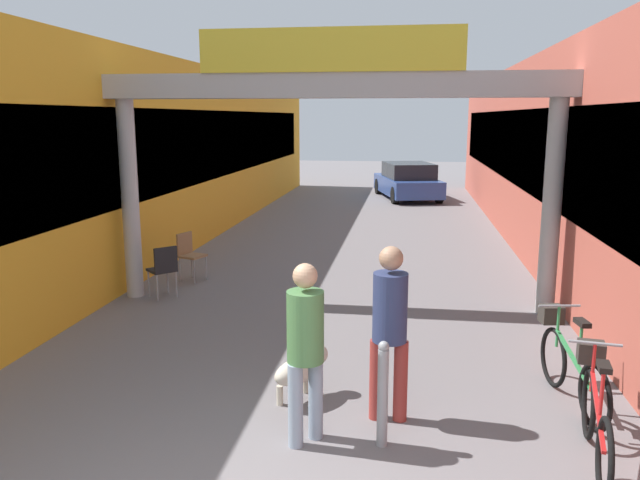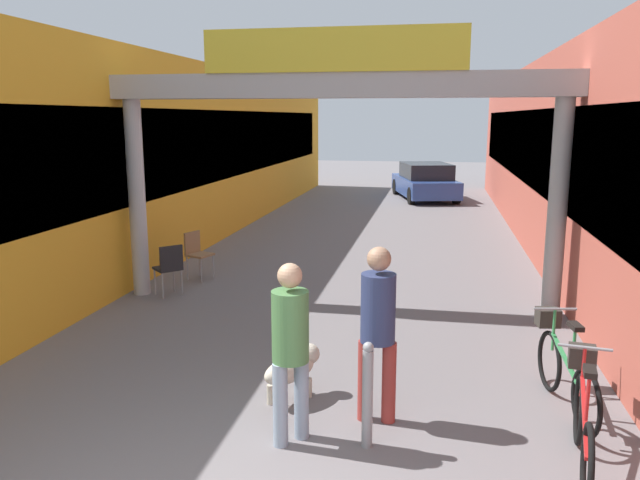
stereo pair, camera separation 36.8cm
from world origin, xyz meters
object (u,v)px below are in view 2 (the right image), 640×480
at_px(cafe_chair_black_nearer, 169,265).
at_px(bollard_post_metal, 368,394).
at_px(pedestrian_with_dog, 290,342).
at_px(cafe_chair_wood_farther, 197,251).
at_px(dog_on_leash, 294,368).
at_px(bicycle_green_second, 563,366).
at_px(pedestrian_companion, 378,323).
at_px(parked_car_blue, 425,182).
at_px(bicycle_red_nearest, 583,418).

bearing_deg(cafe_chair_black_nearer, bollard_post_metal, -48.28).
height_order(pedestrian_with_dog, cafe_chair_wood_farther, pedestrian_with_dog).
distance_m(dog_on_leash, bicycle_green_second, 2.83).
height_order(pedestrian_companion, parked_car_blue, pedestrian_companion).
bearing_deg(pedestrian_with_dog, bicycle_green_second, 25.31).
relative_size(dog_on_leash, parked_car_blue, 0.18).
height_order(bicycle_red_nearest, cafe_chair_black_nearer, bicycle_red_nearest).
bearing_deg(pedestrian_with_dog, bicycle_red_nearest, 1.87).
relative_size(pedestrian_with_dog, parked_car_blue, 0.40).
relative_size(dog_on_leash, bicycle_red_nearest, 0.46).
relative_size(bicycle_red_nearest, cafe_chair_wood_farther, 1.89).
height_order(dog_on_leash, bicycle_red_nearest, bicycle_red_nearest).
bearing_deg(parked_car_blue, cafe_chair_wood_farther, -107.43).
xyz_separation_m(pedestrian_companion, dog_on_leash, (-0.92, 0.32, -0.68)).
distance_m(pedestrian_with_dog, parked_car_blue, 18.10).
distance_m(bicycle_red_nearest, cafe_chair_black_nearer, 7.10).
xyz_separation_m(bicycle_red_nearest, cafe_chair_black_nearer, (-5.69, 4.24, 0.10)).
bearing_deg(bicycle_red_nearest, pedestrian_with_dog, -178.13).
xyz_separation_m(bicycle_red_nearest, parked_car_blue, (-1.73, 18.00, 0.21)).
distance_m(pedestrian_with_dog, cafe_chair_black_nearer, 5.35).
height_order(bicycle_red_nearest, bicycle_green_second, same).
bearing_deg(cafe_chair_black_nearer, cafe_chair_wood_farther, 89.45).
distance_m(dog_on_leash, bollard_post_metal, 1.24).
height_order(pedestrian_with_dog, bicycle_red_nearest, pedestrian_with_dog).
bearing_deg(pedestrian_with_dog, bollard_post_metal, 2.58).
distance_m(bollard_post_metal, cafe_chair_black_nearer, 5.75).
height_order(cafe_chair_black_nearer, cafe_chair_wood_farther, same).
distance_m(pedestrian_companion, dog_on_leash, 1.19).
xyz_separation_m(dog_on_leash, bicycle_green_second, (2.80, 0.36, 0.09)).
xyz_separation_m(bicycle_red_nearest, cafe_chair_wood_farther, (-5.68, 5.43, 0.10)).
height_order(dog_on_leash, bicycle_green_second, bicycle_green_second).
height_order(cafe_chair_wood_farther, parked_car_blue, parked_car_blue).
height_order(pedestrian_companion, cafe_chair_black_nearer, pedestrian_companion).
height_order(dog_on_leash, cafe_chair_black_nearer, cafe_chair_black_nearer).
bearing_deg(cafe_chair_wood_farther, bollard_post_metal, -55.16).
bearing_deg(dog_on_leash, pedestrian_companion, -19.30).
distance_m(pedestrian_with_dog, pedestrian_companion, 0.93).
bearing_deg(pedestrian_with_dog, parked_car_blue, 87.34).
xyz_separation_m(bicycle_red_nearest, bollard_post_metal, (-1.87, -0.05, 0.08)).
distance_m(pedestrian_with_dog, bollard_post_metal, 0.85).
distance_m(bicycle_red_nearest, parked_car_blue, 18.08).
bearing_deg(bollard_post_metal, dog_on_leash, 136.28).
xyz_separation_m(bicycle_red_nearest, bicycle_green_second, (0.05, 1.16, 0.00)).
bearing_deg(cafe_chair_wood_farther, parked_car_blue, 72.57).
relative_size(bicycle_red_nearest, bicycle_green_second, 1.00).
relative_size(bollard_post_metal, cafe_chair_black_nearer, 1.14).
height_order(pedestrian_with_dog, dog_on_leash, pedestrian_with_dog).
distance_m(pedestrian_with_dog, bicycle_red_nearest, 2.63).
bearing_deg(bicycle_red_nearest, dog_on_leash, 163.88).
bearing_deg(parked_car_blue, bicycle_green_second, -83.96).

